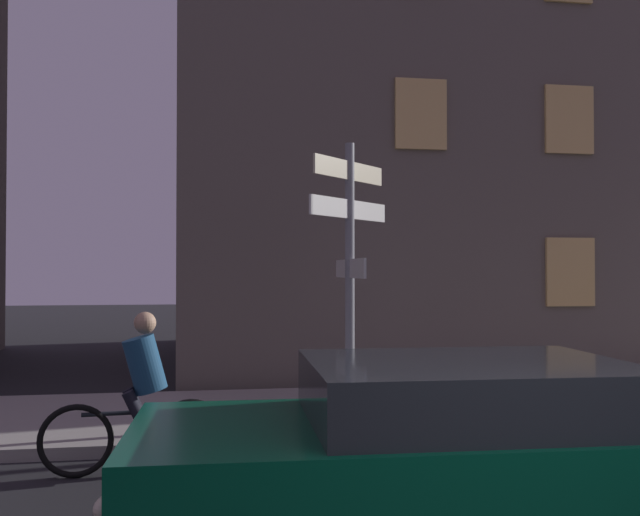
% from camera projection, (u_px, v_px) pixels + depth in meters
% --- Properties ---
extents(sidewalk_kerb, '(40.00, 3.31, 0.14)m').
position_uv_depth(sidewalk_kerb, '(346.00, 412.00, 9.51)').
color(sidewalk_kerb, '#9E9991').
rests_on(sidewalk_kerb, ground_plane).
extents(signpost, '(1.22, 1.75, 3.51)m').
position_uv_depth(signpost, '(350.00, 255.00, 8.78)').
color(signpost, gray).
rests_on(signpost, sidewalk_kerb).
extents(car_far_trailing, '(4.15, 2.14, 1.39)m').
position_uv_depth(car_far_trailing, '(433.00, 451.00, 4.80)').
color(car_far_trailing, '#05472D').
rests_on(car_far_trailing, ground_plane).
extents(cyclist, '(1.82, 0.36, 1.61)m').
position_uv_depth(cyclist, '(140.00, 398.00, 6.88)').
color(cyclist, black).
rests_on(cyclist, ground_plane).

